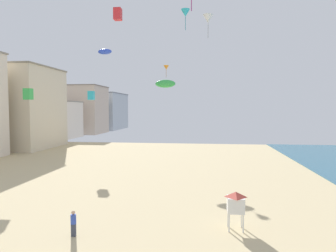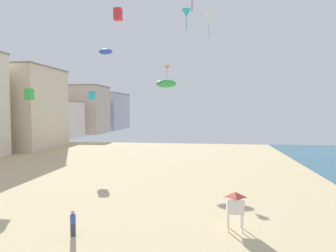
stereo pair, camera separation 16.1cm
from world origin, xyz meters
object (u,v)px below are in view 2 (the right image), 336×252
(kite_green_box, at_px, (29,94))
(kite_red_box, at_px, (118,14))
(lifeguard_stand, at_px, (235,202))
(kite_blue_parafoil, at_px, (106,52))
(kite_orange_delta, at_px, (167,68))
(kite_cyan_box, at_px, (92,96))
(kite_flyer, at_px, (73,222))
(kite_white_delta, at_px, (209,19))
(kite_cyan_delta, at_px, (186,13))
(kite_green_parafoil, at_px, (166,84))

(kite_green_box, xyz_separation_m, kite_red_box, (12.81, -6.36, 6.77))
(lifeguard_stand, bearing_deg, kite_blue_parafoil, 120.25)
(kite_orange_delta, height_order, kite_cyan_box, kite_orange_delta)
(kite_orange_delta, bearing_deg, kite_flyer, -95.28)
(kite_flyer, distance_m, kite_red_box, 18.06)
(kite_flyer, distance_m, kite_blue_parafoil, 25.71)
(kite_green_box, bearing_deg, kite_white_delta, 27.49)
(kite_white_delta, bearing_deg, lifeguard_stand, -85.99)
(lifeguard_stand, xyz_separation_m, kite_cyan_delta, (-4.98, 24.53, 20.12))
(kite_green_parafoil, bearing_deg, lifeguard_stand, -70.99)
(kite_white_delta, height_order, kite_cyan_box, kite_white_delta)
(kite_flyer, distance_m, lifeguard_stand, 10.53)
(kite_flyer, distance_m, kite_cyan_box, 27.46)
(lifeguard_stand, relative_size, kite_cyan_delta, 0.85)
(kite_cyan_delta, bearing_deg, kite_flyer, -101.07)
(kite_green_parafoil, distance_m, kite_cyan_delta, 11.01)
(kite_blue_parafoil, distance_m, kite_cyan_box, 7.62)
(kite_green_box, xyz_separation_m, kite_cyan_delta, (17.75, 11.40, 12.21))
(kite_red_box, bearing_deg, lifeguard_stand, -34.35)
(kite_blue_parafoil, bearing_deg, kite_flyer, -76.73)
(lifeguard_stand, xyz_separation_m, kite_green_parafoil, (-7.62, 22.11, 9.71))
(kite_red_box, height_order, kite_cyan_box, kite_red_box)
(kite_orange_delta, height_order, kite_cyan_delta, kite_cyan_delta)
(lifeguard_stand, xyz_separation_m, kite_cyan_box, (-18.57, 22.23, 8.12))
(kite_green_parafoil, distance_m, kite_blue_parafoil, 9.26)
(kite_green_parafoil, bearing_deg, kite_cyan_box, 179.34)
(lifeguard_stand, relative_size, kite_green_parafoil, 0.89)
(kite_green_box, distance_m, kite_green_parafoil, 17.66)
(kite_orange_delta, bearing_deg, kite_cyan_box, -169.45)
(lifeguard_stand, distance_m, kite_green_parafoil, 25.32)
(kite_white_delta, xyz_separation_m, kite_cyan_delta, (-3.29, 0.45, 1.09))
(kite_flyer, bearing_deg, kite_cyan_box, -76.23)
(kite_green_box, height_order, kite_green_parafoil, kite_green_parafoil)
(kite_green_box, height_order, kite_orange_delta, kite_orange_delta)
(kite_flyer, height_order, kite_white_delta, kite_white_delta)
(kite_white_delta, bearing_deg, kite_green_box, -152.51)
(kite_flyer, relative_size, lifeguard_stand, 0.64)
(kite_white_delta, distance_m, kite_cyan_box, 20.19)
(kite_orange_delta, relative_size, kite_blue_parafoil, 0.96)
(kite_white_delta, bearing_deg, kite_cyan_delta, 172.26)
(kite_red_box, bearing_deg, kite_orange_delta, 83.03)
(kite_white_delta, bearing_deg, kite_cyan_box, -173.74)
(kite_orange_delta, bearing_deg, kite_green_box, -143.39)
(kite_blue_parafoil, bearing_deg, kite_cyan_delta, 31.61)
(kite_blue_parafoil, bearing_deg, kite_red_box, -65.80)
(kite_flyer, height_order, kite_green_box, kite_green_box)
(kite_cyan_delta, height_order, kite_cyan_box, kite_cyan_delta)
(kite_cyan_delta, bearing_deg, kite_white_delta, -7.74)
(kite_green_box, height_order, kite_white_delta, kite_white_delta)
(kite_red_box, bearing_deg, kite_flyer, -92.00)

